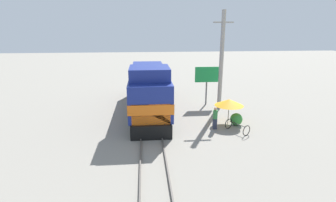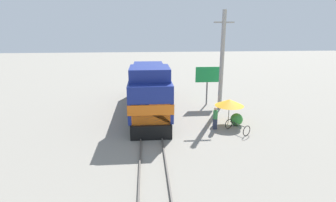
{
  "view_description": "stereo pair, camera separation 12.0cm",
  "coord_description": "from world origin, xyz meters",
  "px_view_note": "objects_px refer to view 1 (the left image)",
  "views": [
    {
      "loc": [
        -0.39,
        -20.03,
        7.35
      ],
      "look_at": [
        1.2,
        -2.83,
        2.44
      ],
      "focal_mm": 28.0,
      "sensor_mm": 36.0,
      "label": 1
    },
    {
      "loc": [
        -0.27,
        -20.04,
        7.35
      ],
      "look_at": [
        1.2,
        -2.83,
        2.44
      ],
      "focal_mm": 28.0,
      "sensor_mm": 36.0,
      "label": 2
    }
  ],
  "objects_px": {
    "locomotive": "(149,90)",
    "vendor_umbrella": "(229,102)",
    "utility_pole": "(221,60)",
    "person_bystander": "(215,117)",
    "billboard_sign": "(207,77)",
    "bicycle": "(237,127)"
  },
  "relations": [
    {
      "from": "locomotive",
      "to": "vendor_umbrella",
      "type": "relative_size",
      "value": 6.06
    },
    {
      "from": "utility_pole",
      "to": "person_bystander",
      "type": "height_order",
      "value": "utility_pole"
    },
    {
      "from": "billboard_sign",
      "to": "person_bystander",
      "type": "bearing_deg",
      "value": -97.32
    },
    {
      "from": "person_bystander",
      "to": "billboard_sign",
      "type": "bearing_deg",
      "value": 82.68
    },
    {
      "from": "billboard_sign",
      "to": "vendor_umbrella",
      "type": "bearing_deg",
      "value": -84.05
    },
    {
      "from": "utility_pole",
      "to": "person_bystander",
      "type": "bearing_deg",
      "value": -109.13
    },
    {
      "from": "locomotive",
      "to": "billboard_sign",
      "type": "bearing_deg",
      "value": 16.62
    },
    {
      "from": "vendor_umbrella",
      "to": "billboard_sign",
      "type": "height_order",
      "value": "billboard_sign"
    },
    {
      "from": "billboard_sign",
      "to": "bicycle",
      "type": "distance_m",
      "value": 7.56
    },
    {
      "from": "locomotive",
      "to": "person_bystander",
      "type": "height_order",
      "value": "locomotive"
    },
    {
      "from": "vendor_umbrella",
      "to": "person_bystander",
      "type": "bearing_deg",
      "value": -140.9
    },
    {
      "from": "utility_pole",
      "to": "person_bystander",
      "type": "relative_size",
      "value": 5.2
    },
    {
      "from": "billboard_sign",
      "to": "person_bystander",
      "type": "height_order",
      "value": "billboard_sign"
    },
    {
      "from": "vendor_umbrella",
      "to": "bicycle",
      "type": "relative_size",
      "value": 1.21
    },
    {
      "from": "locomotive",
      "to": "bicycle",
      "type": "bearing_deg",
      "value": -41.45
    },
    {
      "from": "locomotive",
      "to": "utility_pole",
      "type": "distance_m",
      "value": 7.02
    },
    {
      "from": "person_bystander",
      "to": "bicycle",
      "type": "relative_size",
      "value": 0.92
    },
    {
      "from": "vendor_umbrella",
      "to": "locomotive",
      "type": "bearing_deg",
      "value": 149.46
    },
    {
      "from": "utility_pole",
      "to": "vendor_umbrella",
      "type": "bearing_deg",
      "value": -95.86
    },
    {
      "from": "locomotive",
      "to": "utility_pole",
      "type": "relative_size",
      "value": 1.54
    },
    {
      "from": "utility_pole",
      "to": "vendor_umbrella",
      "type": "xyz_separation_m",
      "value": [
        -0.41,
        -4.04,
        -2.76
      ]
    },
    {
      "from": "locomotive",
      "to": "person_bystander",
      "type": "xyz_separation_m",
      "value": [
        4.76,
        -4.73,
        -1.04
      ]
    }
  ]
}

